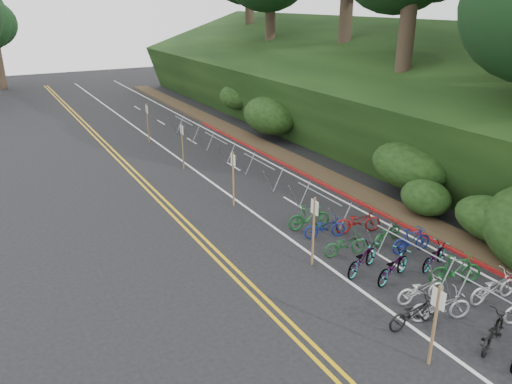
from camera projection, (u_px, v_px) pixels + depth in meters
ground at (405, 354)px, 12.90m from camera, size 120.00×120.00×0.00m
road_markings at (244, 213)px, 21.41m from camera, size 7.47×80.00×0.01m
red_curb at (315, 179)px, 25.24m from camera, size 0.25×28.00×0.10m
embankment at (344, 95)px, 33.36m from camera, size 14.30×48.14×9.11m
bike_rack_front at (500, 307)px, 13.45m from camera, size 1.11×3.07×1.11m
bike_racks_rest at (259, 167)px, 24.54m from camera, size 1.14×23.00×1.17m
signpost_near at (435, 320)px, 12.09m from camera, size 0.08×0.40×2.26m
signposts_rest at (205, 157)px, 24.05m from camera, size 0.08×18.40×2.50m
bike_front at (414, 312)px, 13.84m from camera, size 0.68×1.74×0.90m
bike_valet at (429, 274)px, 15.75m from camera, size 3.52×12.19×1.07m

